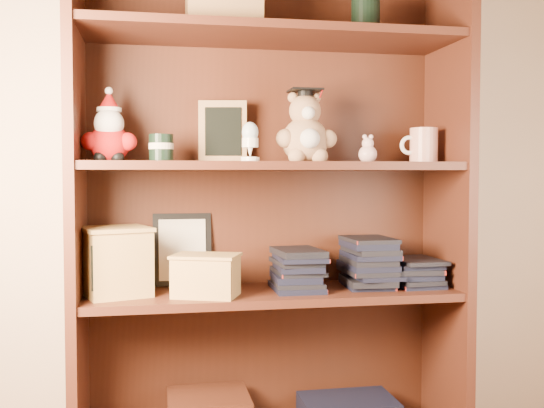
# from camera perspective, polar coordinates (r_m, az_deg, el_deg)

# --- Properties ---
(bookcase) EXTENTS (1.20, 0.35, 1.60)m
(bookcase) POSITION_cam_1_polar(r_m,az_deg,el_deg) (2.03, -0.33, -1.10)
(bookcase) COLOR #482114
(bookcase) RESTS_ON ground
(shelf_lower) EXTENTS (1.14, 0.33, 0.02)m
(shelf_lower) POSITION_cam_1_polar(r_m,az_deg,el_deg) (2.01, 0.00, -8.08)
(shelf_lower) COLOR #482114
(shelf_lower) RESTS_ON ground
(shelf_upper) EXTENTS (1.14, 0.33, 0.02)m
(shelf_upper) POSITION_cam_1_polar(r_m,az_deg,el_deg) (1.97, 0.00, 3.41)
(shelf_upper) COLOR #482114
(shelf_upper) RESTS_ON ground
(santa_plush) EXTENTS (0.16, 0.12, 0.23)m
(santa_plush) POSITION_cam_1_polar(r_m,az_deg,el_deg) (1.94, -14.38, 6.14)
(santa_plush) COLOR #A50F0F
(santa_plush) RESTS_ON shelf_upper
(teachers_tin) EXTENTS (0.07, 0.07, 0.08)m
(teachers_tin) POSITION_cam_1_polar(r_m,az_deg,el_deg) (1.94, -9.90, 5.00)
(teachers_tin) COLOR black
(teachers_tin) RESTS_ON shelf_upper
(chalkboard_plaque) EXTENTS (0.16, 0.10, 0.20)m
(chalkboard_plaque) POSITION_cam_1_polar(r_m,az_deg,el_deg) (2.07, -4.43, 6.38)
(chalkboard_plaque) COLOR #9E7547
(chalkboard_plaque) RESTS_ON shelf_upper
(egg_cup) EXTENTS (0.06, 0.06, 0.12)m
(egg_cup) POSITION_cam_1_polar(r_m,az_deg,el_deg) (1.89, -1.97, 5.74)
(egg_cup) COLOR white
(egg_cup) RESTS_ON shelf_upper
(grad_teddy_bear) EXTENTS (0.19, 0.17, 0.23)m
(grad_teddy_bear) POSITION_cam_1_polar(r_m,az_deg,el_deg) (1.99, 3.02, 6.32)
(grad_teddy_bear) COLOR #A87E58
(grad_teddy_bear) RESTS_ON shelf_upper
(pink_figurine) EXTENTS (0.06, 0.06, 0.09)m
(pink_figurine) POSITION_cam_1_polar(r_m,az_deg,el_deg) (2.05, 8.58, 4.67)
(pink_figurine) COLOR beige
(pink_figurine) RESTS_ON shelf_upper
(teacher_mug) EXTENTS (0.13, 0.09, 0.11)m
(teacher_mug) POSITION_cam_1_polar(r_m,az_deg,el_deg) (2.12, 13.37, 5.14)
(teacher_mug) COLOR silver
(teacher_mug) RESTS_ON shelf_upper
(certificate_frame) EXTENTS (0.19, 0.05, 0.24)m
(certificate_frame) POSITION_cam_1_polar(r_m,az_deg,el_deg) (2.09, -8.05, -4.06)
(certificate_frame) COLOR black
(certificate_frame) RESTS_ON shelf_lower
(treats_box) EXTENTS (0.24, 0.24, 0.20)m
(treats_box) POSITION_cam_1_polar(r_m,az_deg,el_deg) (1.96, -13.81, -4.97)
(treats_box) COLOR tan
(treats_box) RESTS_ON shelf_lower
(pencils_box) EXTENTS (0.23, 0.20, 0.13)m
(pencils_box) POSITION_cam_1_polar(r_m,az_deg,el_deg) (1.90, -5.93, -6.35)
(pencils_box) COLOR tan
(pencils_box) RESTS_ON shelf_lower
(book_stack_left) EXTENTS (0.14, 0.20, 0.13)m
(book_stack_left) POSITION_cam_1_polar(r_m,az_deg,el_deg) (2.01, 2.28, -5.86)
(book_stack_left) COLOR black
(book_stack_left) RESTS_ON shelf_lower
(book_stack_mid) EXTENTS (0.14, 0.20, 0.16)m
(book_stack_mid) POSITION_cam_1_polar(r_m,az_deg,el_deg) (2.07, 8.66, -5.18)
(book_stack_mid) COLOR black
(book_stack_mid) RESTS_ON shelf_lower
(book_stack_right) EXTENTS (0.14, 0.20, 0.10)m
(book_stack_right) POSITION_cam_1_polar(r_m,az_deg,el_deg) (2.13, 12.65, -5.86)
(book_stack_right) COLOR black
(book_stack_right) RESTS_ON shelf_lower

